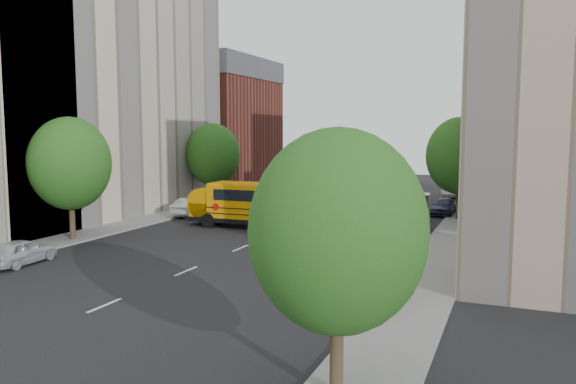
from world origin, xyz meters
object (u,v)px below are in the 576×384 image
Objects in this scene: street_tree_1 at (70,164)px; parked_car_3 at (364,287)px; parked_car_2 at (262,192)px; parked_car_5 at (452,190)px; safari_truck at (386,208)px; parked_car_4 at (444,206)px; street_tree_5 at (472,155)px; school_bus at (263,203)px; street_tree_3 at (338,231)px; parked_car_0 at (21,252)px; street_tree_2 at (213,155)px; street_tree_4 at (460,156)px; parked_car_1 at (193,207)px.

street_tree_1 is 1.59× the size of parked_car_3.
parked_car_5 is (17.60, 10.03, -0.05)m from parked_car_2.
safari_truck is 21.43m from parked_car_5.
parked_car_4 is 0.96× the size of parked_car_5.
school_bus is (-12.74, -21.07, -2.85)m from street_tree_5.
street_tree_5 is at bearing 90.00° from street_tree_3.
street_tree_3 is (22.00, -14.00, -0.50)m from street_tree_1.
parked_car_0 is at bearing -114.75° from safari_truck.
parked_car_5 is (17.60, 40.03, 0.05)m from parked_car_0.
parked_car_4 is (20.60, 2.53, -4.09)m from street_tree_2.
street_tree_1 is at bearing -132.92° from parked_car_4.
street_tree_3 is at bearing -90.00° from street_tree_4.
parked_car_0 is at bearing -110.91° from parked_car_5.
street_tree_2 reaches higher than parked_car_3.
street_tree_1 reaches higher than parked_car_5.
school_bus reaches higher than parked_car_2.
street_tree_3 reaches higher than safari_truck.
street_tree_2 is 1.55× the size of parked_car_3.
parked_car_1 is at bearing -163.61° from safari_truck.
parked_car_1 is (1.40, 12.12, -4.20)m from street_tree_1.
street_tree_3 is 21.66m from parked_car_0.
parked_car_3 is at bearing 120.95° from parked_car_2.
street_tree_4 is at bearing -79.34° from parked_car_5.
street_tree_1 is 37.20m from street_tree_5.
parked_car_4 is at bearing 7.00° from street_tree_2.
street_tree_1 is 1.03× the size of street_tree_2.
parked_car_1 is 1.05× the size of parked_car_4.
street_tree_5 is 1.52× the size of parked_car_3.
parked_car_0 is at bearing -116.56° from school_bus.
parked_car_0 is at bearing -70.04° from street_tree_1.
parked_car_1 is 28.56m from parked_car_5.
parked_car_0 is at bearing -122.51° from parked_car_4.
parked_car_0 is 30.00m from parked_car_2.
street_tree_1 is at bearing -74.74° from parked_car_0.
street_tree_5 is at bearing 83.77° from parked_car_4.
street_tree_3 is 1.65× the size of parked_car_4.
street_tree_3 is 0.60× the size of school_bus.
street_tree_1 is 21.82m from parked_car_3.
street_tree_2 is 1.78× the size of parked_car_4.
street_tree_5 reaches higher than parked_car_3.
parked_car_4 is 13.47m from parked_car_5.
parked_car_2 is at bearing 157.96° from safari_truck.
street_tree_5 is (-0.00, 12.00, -0.37)m from street_tree_4.
street_tree_3 is 42.95m from parked_car_2.
street_tree_5 is at bearing 28.61° from street_tree_2.
street_tree_3 is at bearing -65.94° from safari_truck.
street_tree_1 is 1.05× the size of street_tree_5.
street_tree_2 is at bearing -170.82° from parked_car_4.
safari_truck is 1.30× the size of parked_car_3.
street_tree_4 reaches higher than street_tree_5.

